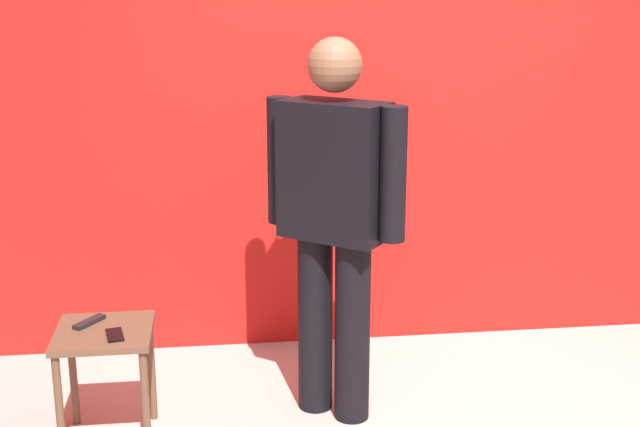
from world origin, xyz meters
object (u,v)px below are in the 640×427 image
at_px(cell_phone, 115,335).
at_px(tv_remote, 89,322).
at_px(standing_person, 334,212).
at_px(side_table, 105,352).

height_order(cell_phone, tv_remote, tv_remote).
relative_size(standing_person, side_table, 3.31).
distance_m(cell_phone, tv_remote, 0.20).
distance_m(standing_person, cell_phone, 1.12).
height_order(standing_person, cell_phone, standing_person).
bearing_deg(cell_phone, tv_remote, 118.59).
bearing_deg(cell_phone, standing_person, 0.75).
bearing_deg(tv_remote, side_table, -10.49).
bearing_deg(side_table, standing_person, 7.93).
bearing_deg(cell_phone, side_table, 115.22).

